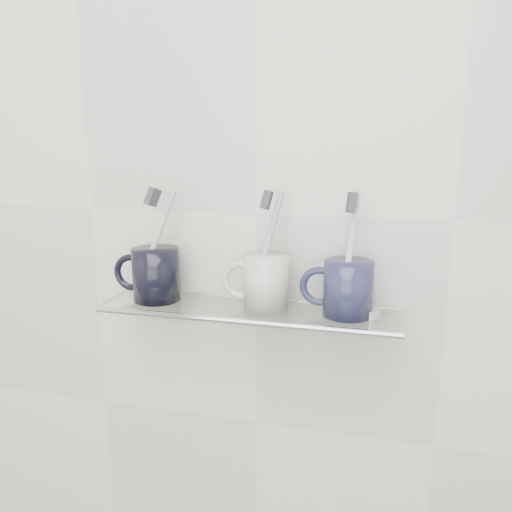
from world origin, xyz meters
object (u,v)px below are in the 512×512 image
(shelf_glass, at_px, (248,310))
(mug_right, at_px, (348,288))
(mug_left, at_px, (156,274))
(mug_center, at_px, (266,282))

(shelf_glass, distance_m, mug_right, 0.17)
(mug_left, distance_m, mug_center, 0.20)
(shelf_glass, height_order, mug_center, mug_center)
(shelf_glass, xyz_separation_m, mug_right, (0.16, 0.00, 0.05))
(mug_left, distance_m, mug_right, 0.33)
(shelf_glass, xyz_separation_m, mug_center, (0.03, 0.00, 0.05))
(mug_center, bearing_deg, mug_left, 179.20)
(mug_center, bearing_deg, shelf_glass, -171.23)
(mug_left, relative_size, mug_center, 1.01)
(mug_left, bearing_deg, mug_center, -14.75)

